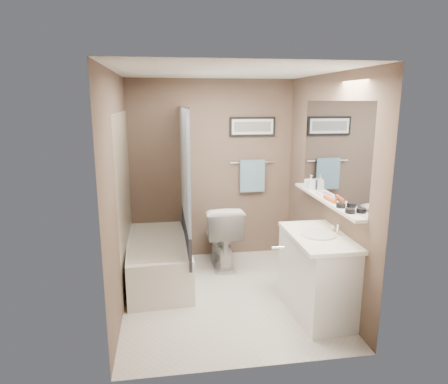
{
  "coord_description": "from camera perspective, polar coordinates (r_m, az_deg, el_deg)",
  "views": [
    {
      "loc": [
        -0.64,
        -4.03,
        2.12
      ],
      "look_at": [
        0.0,
        0.15,
        1.15
      ],
      "focal_mm": 32.0,
      "sensor_mm": 36.0,
      "label": 1
    }
  ],
  "objects": [
    {
      "name": "wall_front",
      "position": [
        3.02,
        4.0,
        -4.89
      ],
      "size": [
        2.2,
        0.04,
        2.4
      ],
      "primitive_type": "cube",
      "color": "brown",
      "rests_on": "ground"
    },
    {
      "name": "door",
      "position": [
        3.23,
        13.64,
        -7.75
      ],
      "size": [
        0.8,
        0.02,
        2.0
      ],
      "primitive_type": "cube",
      "color": "silver",
      "rests_on": "wall_front"
    },
    {
      "name": "shelf",
      "position": [
        4.35,
        14.23,
        -1.05
      ],
      "size": [
        0.12,
        1.6,
        0.03
      ],
      "primitive_type": "cube",
      "color": "silver",
      "rests_on": "wall_right"
    },
    {
      "name": "pink_comb",
      "position": [
        4.51,
        13.34,
        -0.26
      ],
      "size": [
        0.04,
        0.16,
        0.01
      ],
      "primitive_type": "cube",
      "rotation": [
        0.0,
        0.0,
        -0.05
      ],
      "color": "pink",
      "rests_on": "shelf"
    },
    {
      "name": "ceiling",
      "position": [
        4.09,
        0.33,
        16.57
      ],
      "size": [
        2.2,
        2.5,
        0.04
      ],
      "primitive_type": "cube",
      "color": "white",
      "rests_on": "wall_back"
    },
    {
      "name": "glass_jar",
      "position": [
        4.81,
        11.85,
        1.2
      ],
      "size": [
        0.08,
        0.08,
        0.1
      ],
      "primitive_type": "cylinder",
      "color": "white",
      "rests_on": "shelf"
    },
    {
      "name": "towel",
      "position": [
        5.45,
        4.05,
        2.33
      ],
      "size": [
        0.34,
        0.05,
        0.44
      ],
      "primitive_type": "cube",
      "color": "#91C0D3",
      "rests_on": "towel_bar"
    },
    {
      "name": "ground",
      "position": [
        4.6,
        0.29,
        -14.53
      ],
      "size": [
        2.5,
        2.5,
        0.0
      ],
      "primitive_type": "plane",
      "color": "silver",
      "rests_on": "ground"
    },
    {
      "name": "wall_back",
      "position": [
        5.38,
        -1.75,
        3.07
      ],
      "size": [
        2.2,
        0.04,
        2.4
      ],
      "primitive_type": "cube",
      "color": "brown",
      "rests_on": "ground"
    },
    {
      "name": "towel_bar",
      "position": [
        5.44,
        4.04,
        4.23
      ],
      "size": [
        0.6,
        0.02,
        0.02
      ],
      "primitive_type": "cylinder",
      "rotation": [
        0.0,
        1.57,
        0.0
      ],
      "color": "silver",
      "rests_on": "wall_back"
    },
    {
      "name": "hair_brush_front",
      "position": [
        4.23,
        14.9,
        -0.96
      ],
      "size": [
        0.06,
        0.22,
        0.04
      ],
      "primitive_type": "cylinder",
      "rotation": [
        1.57,
        0.0,
        0.1
      ],
      "color": "#BF441B",
      "rests_on": "shelf"
    },
    {
      "name": "art_image",
      "position": [
        5.39,
        4.12,
        9.28
      ],
      "size": [
        0.5,
        0.0,
        0.13
      ],
      "primitive_type": "cube",
      "color": "#595959",
      "rests_on": "art_mat"
    },
    {
      "name": "countertop",
      "position": [
        4.03,
        13.43,
        -6.26
      ],
      "size": [
        0.54,
        0.96,
        0.04
      ],
      "primitive_type": "cube",
      "color": "white",
      "rests_on": "vanity"
    },
    {
      "name": "sink_basin",
      "position": [
        4.02,
        13.32,
        -5.89
      ],
      "size": [
        0.34,
        0.34,
        0.01
      ],
      "primitive_type": "cylinder",
      "color": "silver",
      "rests_on": "countertop"
    },
    {
      "name": "soap_bottle",
      "position": [
        4.71,
        12.3,
        1.37
      ],
      "size": [
        0.08,
        0.08,
        0.17
      ],
      "primitive_type": "imported",
      "rotation": [
        0.0,
        0.0,
        0.08
      ],
      "color": "#999999",
      "rests_on": "shelf"
    },
    {
      "name": "curtain_upper",
      "position": [
        4.59,
        -5.62,
        3.84
      ],
      "size": [
        0.03,
        1.45,
        1.28
      ],
      "primitive_type": "cube",
      "color": "silver",
      "rests_on": "curtain_rod"
    },
    {
      "name": "curtain_rod",
      "position": [
        4.54,
        -5.8,
        11.98
      ],
      "size": [
        0.02,
        1.55,
        0.02
      ],
      "primitive_type": "cylinder",
      "rotation": [
        1.57,
        0.0,
        0.0
      ],
      "color": "silver",
      "rests_on": "wall_left"
    },
    {
      "name": "toilet",
      "position": [
        5.24,
        -0.36,
        -6.07
      ],
      "size": [
        0.47,
        0.82,
        0.83
      ],
      "primitive_type": "imported",
      "rotation": [
        0.0,
        0.0,
        3.15
      ],
      "color": "silver",
      "rests_on": "ground"
    },
    {
      "name": "vanity",
      "position": [
        4.19,
        13.25,
        -11.69
      ],
      "size": [
        0.57,
        0.93,
        0.8
      ],
      "primitive_type": "cube",
      "rotation": [
        0.0,
        0.0,
        0.07
      ],
      "color": "white",
      "rests_on": "ground"
    },
    {
      "name": "tub_rim",
      "position": [
        4.84,
        -9.57,
        -6.83
      ],
      "size": [
        0.56,
        1.36,
        0.02
      ],
      "primitive_type": "cube",
      "color": "beige",
      "rests_on": "bathtub"
    },
    {
      "name": "art_frame",
      "position": [
        5.4,
        4.08,
        9.29
      ],
      "size": [
        0.62,
        0.02,
        0.26
      ],
      "primitive_type": "cube",
      "color": "black",
      "rests_on": "wall_back"
    },
    {
      "name": "art_mat",
      "position": [
        5.39,
        4.11,
        9.28
      ],
      "size": [
        0.56,
        0.0,
        0.2
      ],
      "primitive_type": "cube",
      "color": "white",
      "rests_on": "art_frame"
    },
    {
      "name": "door_handle",
      "position": [
        3.17,
        7.7,
        -7.9
      ],
      "size": [
        0.1,
        0.02,
        0.02
      ],
      "primitive_type": "cylinder",
      "rotation": [
        0.0,
        1.57,
        0.0
      ],
      "color": "silver",
      "rests_on": "door"
    },
    {
      "name": "candle_bowl_near",
      "position": [
        3.83,
        17.57,
        -2.59
      ],
      "size": [
        0.09,
        0.09,
        0.04
      ],
      "primitive_type": "cylinder",
      "color": "black",
      "rests_on": "shelf"
    },
    {
      "name": "curtain_lower",
      "position": [
        4.79,
        -5.4,
        -5.89
      ],
      "size": [
        0.03,
        1.45,
        0.36
      ],
      "primitive_type": "cube",
      "color": "#212B3F",
      "rests_on": "curtain_rod"
    },
    {
      "name": "wall_left",
      "position": [
        4.16,
        -14.56,
        -0.29
      ],
      "size": [
        0.04,
        2.5,
        2.4
      ],
      "primitive_type": "cube",
      "color": "brown",
      "rests_on": "ground"
    },
    {
      "name": "candle_bowl_far",
      "position": [
        4.01,
        16.33,
        -1.85
      ],
      "size": [
        0.09,
        0.09,
        0.04
      ],
      "primitive_type": "cylinder",
      "color": "black",
      "rests_on": "shelf"
    },
    {
      "name": "wall_right",
      "position": [
        4.48,
        14.1,
        0.67
      ],
      "size": [
        0.04,
        2.5,
        2.4
      ],
      "primitive_type": "cube",
      "color": "brown",
      "rests_on": "ground"
    },
    {
      "name": "tile_surround",
      "position": [
        4.69,
        -13.99,
        -1.29
      ],
      "size": [
        0.02,
        1.55,
        2.0
      ],
      "primitive_type": "cube",
      "color": "tan",
      "rests_on": "wall_left"
    },
    {
      "name": "faucet_spout",
      "position": [
        4.08,
        15.96,
        -5.13
      ],
      "size": [
        0.02,
        0.02,
        0.1
      ],
      "primitive_type": "cylinder",
      "color": "silver",
      "rests_on": "countertop"
    },
    {
      "name": "bathtub",
      "position": [
        4.93,
        -9.46,
        -9.57
      ],
      "size": [
        0.79,
        1.54,
        0.5
      ],
      "primitive_type": "cube",
      "rotation": [
        0.0,
        0.0,
        0.06
      ],
      "color": "silver",
      "rests_on": "ground"
    },
    {
      "name": "mirror",
      "position": [
        4.28,
        15.3,
        5.75
      ],
      "size": [
        0.02,
        1.6,
        1.0
      ],
      "primitive_type": "cube",
      "color": "silver",
      "rests_on": "wall_right"
    },
    {
      "name": "faucet_knob",
      "position": [
        4.18,
        15.38,
        -4.98
      ],
      "size": [
        0.05,
        0.05,
        0.05
      ],
      "primitive_type": "sphere",
      "color": "silver",
      "rests_on": "countertop"
    }
  ]
}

